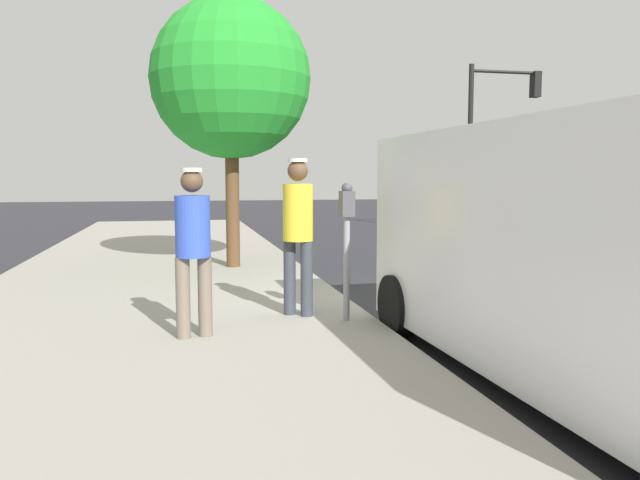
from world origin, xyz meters
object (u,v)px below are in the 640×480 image
parked_van (608,250)px  traffic_light_corner (495,120)px  pedestrian_in_yellow (298,226)px  parking_meter_near (347,227)px  pedestrian_in_blue (193,241)px  street_tree (231,79)px

parked_van → traffic_light_corner: 15.55m
parked_van → pedestrian_in_yellow: bearing=-53.7°
parking_meter_near → pedestrian_in_yellow: bearing=-38.4°
parking_meter_near → pedestrian_in_blue: 1.70m
pedestrian_in_blue → traffic_light_corner: traffic_light_corner is taller
parking_meter_near → street_tree: street_tree is taller
parked_van → traffic_light_corner: bearing=-114.7°
pedestrian_in_blue → traffic_light_corner: size_ratio=0.32×
pedestrian_in_yellow → street_tree: (0.40, -4.14, 2.23)m
pedestrian_in_yellow → street_tree: 4.72m
pedestrian_in_blue → street_tree: (-0.79, -4.90, 2.31)m
pedestrian_in_blue → street_tree: size_ratio=0.36×
parking_meter_near → pedestrian_in_blue: pedestrian_in_blue is taller
pedestrian_in_blue → pedestrian_in_yellow: (-1.18, -0.76, 0.08)m
pedestrian_in_yellow → traffic_light_corner: bearing=-126.7°
parked_van → parking_meter_near: bearing=-57.0°
pedestrian_in_blue → street_tree: 5.47m
parked_van → traffic_light_corner: traffic_light_corner is taller
parked_van → traffic_light_corner: (-6.43, -13.96, 2.36)m
pedestrian_in_blue → pedestrian_in_yellow: 1.41m
pedestrian_in_blue → pedestrian_in_yellow: size_ratio=0.93×
pedestrian_in_yellow → parked_van: bearing=126.3°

